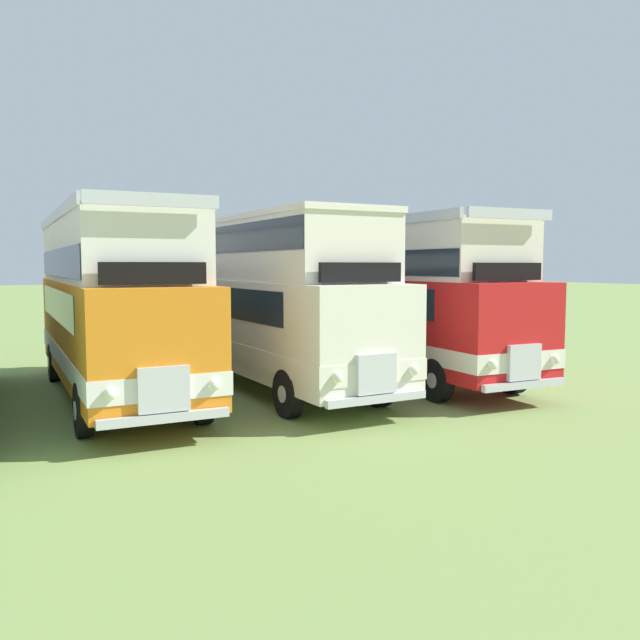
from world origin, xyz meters
name	(u,v)px	position (x,y,z in m)	size (l,w,h in m)	color
bus_fifth_in_row	(113,302)	(3.99, 0.42, 2.36)	(2.71, 10.33, 4.52)	orange
bus_sixth_in_row	(273,295)	(7.97, -0.15, 2.47)	(2.74, 9.83, 4.49)	silver
bus_seventh_in_row	(391,295)	(11.96, 0.27, 2.36)	(2.88, 11.10, 4.52)	red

